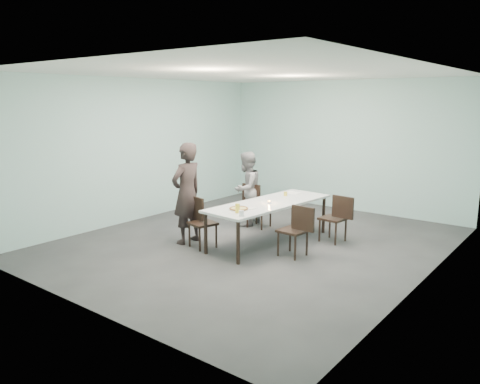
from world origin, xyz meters
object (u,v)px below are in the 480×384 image
Objects in this scene: chair_far_right at (337,215)px; pizza at (239,209)px; diner_far at (247,189)px; beer_glass at (237,208)px; chair_near_left at (200,218)px; diner_near at (187,193)px; water_tumbler at (241,213)px; chair_far_left at (256,202)px; amber_tumbler at (285,194)px; side_plate at (251,208)px; chair_near_right at (297,227)px; tealight at (269,202)px; table at (269,205)px.

chair_far_right reaches higher than pizza.
diner_far is (-2.02, -0.03, 0.26)m from chair_far_right.
beer_glass is at bearing -57.62° from pizza.
diner_near is at bearing -167.91° from chair_near_left.
diner_far is 16.89× the size of water_tumbler.
chair_near_left is 1.00× the size of chair_far_left.
chair_far_left is 0.82m from amber_tumbler.
chair_far_right is 1.08m from amber_tumbler.
pizza is at bearing 27.77° from diner_far.
water_tumbler is (0.20, -0.52, 0.04)m from side_plate.
chair_near_left is 5.80× the size of beer_glass.
beer_glass is 0.23m from water_tumbler.
amber_tumbler is at bearing 94.17° from beer_glass.
water_tumbler is (0.30, -0.32, 0.03)m from pizza.
chair_near_right is 9.67× the size of water_tumbler.
chair_near_right is 1.01m from pizza.
diner_far reaches higher than side_plate.
water_tumbler is (1.07, -1.87, 0.29)m from chair_far_left.
chair_near_left is at bearing 48.41° from chair_far_right.
amber_tumbler is (-0.12, 1.64, -0.03)m from beer_glass.
chair_far_left reaches higher than amber_tumbler.
amber_tumbler reaches higher than side_plate.
chair_near_right is 4.83× the size of side_plate.
chair_far_right is 1.27m from tealight.
table is 3.07× the size of chair_near_right.
beer_glass is 2.68× the size of tealight.
diner_far is 1.83m from pizza.
diner_far is 10.13× the size of beer_glass.
chair_near_left is at bearing 169.15° from water_tumbler.
water_tumbler reaches higher than amber_tumbler.
chair_near_left reaches higher than water_tumbler.
chair_far_right is (0.15, 1.14, 0.00)m from chair_near_right.
amber_tumbler is (-1.03, -0.11, 0.29)m from chair_far_right.
diner_near is at bearing -165.93° from side_plate.
diner_near is 32.48× the size of tealight.
table is 1.15m from water_tumbler.
table is at bearing 62.66° from chair_near_left.
water_tumbler is (1.08, -0.21, 0.29)m from chair_near_left.
diner_near is at bearing -175.16° from pizza.
beer_glass is at bearing 67.84° from chair_far_right.
chair_near_right is at bearing -37.66° from chair_far_left.
diner_near is at bearing 18.25° from chair_near_right.
diner_near is 1.20× the size of diner_far.
table is 14.82× the size of side_plate.
tealight is at bearing 124.89° from diner_near.
table is 29.64× the size of water_tumbler.
chair_near_right is 2.19m from diner_far.
amber_tumbler is (-0.13, 0.75, 0.02)m from tealight.
pizza is at bearing -94.83° from table.
diner_far is at bearing 122.87° from beer_glass.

